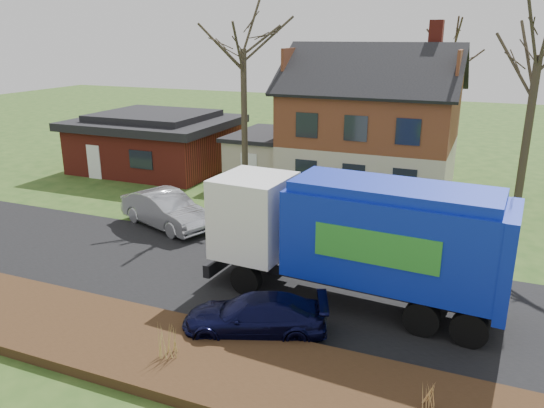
% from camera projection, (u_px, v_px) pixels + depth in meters
% --- Properties ---
extents(ground, '(120.00, 120.00, 0.00)m').
position_uv_depth(ground, '(231.00, 275.00, 19.62)').
color(ground, '#274818').
rests_on(ground, ground).
extents(road, '(80.00, 7.00, 0.02)m').
position_uv_depth(road, '(230.00, 275.00, 19.62)').
color(road, black).
rests_on(road, ground).
extents(mulch_verge, '(80.00, 3.50, 0.30)m').
position_uv_depth(mulch_verge, '(146.00, 346.00, 14.91)').
color(mulch_verge, black).
rests_on(mulch_verge, ground).
extents(main_house, '(12.95, 8.95, 9.26)m').
position_uv_depth(main_house, '(363.00, 117.00, 30.09)').
color(main_house, '#BCB098').
rests_on(main_house, ground).
extents(ranch_house, '(9.80, 8.20, 3.70)m').
position_uv_depth(ranch_house, '(156.00, 141.00, 34.88)').
color(ranch_house, maroon).
rests_on(ranch_house, ground).
extents(garbage_truck, '(9.95, 3.29, 4.19)m').
position_uv_depth(garbage_truck, '(360.00, 234.00, 16.94)').
color(garbage_truck, black).
rests_on(garbage_truck, ground).
extents(silver_sedan, '(5.28, 3.40, 1.64)m').
position_uv_depth(silver_sedan, '(166.00, 210.00, 24.40)').
color(silver_sedan, '#A9ABB1').
rests_on(silver_sedan, ground).
extents(navy_wagon, '(4.60, 3.13, 1.24)m').
position_uv_depth(navy_wagon, '(255.00, 316.00, 15.56)').
color(navy_wagon, black).
rests_on(navy_wagon, ground).
extents(tree_front_west, '(3.66, 3.66, 10.87)m').
position_uv_depth(tree_front_west, '(243.00, 25.00, 26.49)').
color(tree_front_west, '#3C3324').
rests_on(tree_front_west, ground).
extents(tree_front_east, '(3.96, 3.96, 11.00)m').
position_uv_depth(tree_front_east, '(544.00, 24.00, 21.77)').
color(tree_front_east, '#3A3122').
rests_on(tree_front_east, ground).
extents(tree_back, '(3.43, 3.43, 10.87)m').
position_uv_depth(tree_back, '(456.00, 25.00, 33.85)').
color(tree_back, '#403126').
rests_on(tree_back, ground).
extents(grass_clump_mid, '(0.34, 0.28, 0.96)m').
position_uv_depth(grass_clump_mid, '(168.00, 340.00, 14.06)').
color(grass_clump_mid, tan).
rests_on(grass_clump_mid, mulch_verge).
extents(grass_clump_east, '(0.30, 0.25, 0.76)m').
position_uv_depth(grass_clump_east, '(428.00, 393.00, 12.13)').
color(grass_clump_east, tan).
rests_on(grass_clump_east, mulch_verge).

